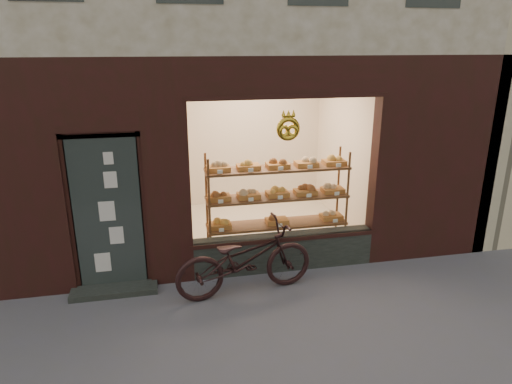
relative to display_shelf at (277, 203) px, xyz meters
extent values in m
plane|color=#4A4B4D|center=(-0.45, -2.55, -0.89)|extent=(90.00, 90.00, 0.00)
cube|color=#2F3431|center=(0.00, -0.42, -0.62)|extent=(2.70, 0.25, 0.55)
cube|color=#283030|center=(-2.45, -0.49, 0.21)|extent=(0.90, 0.04, 2.15)
cube|color=#2F3431|center=(-2.45, -0.65, -0.85)|extent=(1.15, 0.35, 0.08)
torus|color=gold|center=(0.00, -0.53, 1.26)|extent=(0.33, 0.07, 0.33)
cube|color=#563223|center=(0.00, 0.00, -0.84)|extent=(2.20, 0.45, 0.04)
cube|color=#563223|center=(0.00, 0.00, -0.34)|extent=(2.20, 0.45, 0.03)
cube|color=#563223|center=(0.00, 0.00, 0.11)|extent=(2.20, 0.45, 0.04)
cube|color=#563223|center=(0.00, 0.00, 0.56)|extent=(2.20, 0.45, 0.04)
cylinder|color=#563223|center=(-1.07, -0.19, -0.04)|extent=(0.04, 0.04, 1.70)
cylinder|color=#563223|center=(1.07, -0.19, -0.04)|extent=(0.04, 0.04, 1.70)
cylinder|color=#563223|center=(-1.07, 0.20, -0.04)|extent=(0.04, 0.04, 1.70)
cylinder|color=#563223|center=(1.07, 0.20, -0.04)|extent=(0.04, 0.04, 1.70)
cube|color=#A86A2D|center=(-0.90, 0.00, -0.29)|extent=(0.34, 0.24, 0.07)
sphere|color=tan|center=(-0.90, 0.00, -0.21)|extent=(0.11, 0.11, 0.11)
cube|color=white|center=(-0.90, -0.18, -0.29)|extent=(0.07, 0.01, 0.05)
cube|color=#A86A2D|center=(0.00, 0.00, -0.29)|extent=(0.34, 0.24, 0.07)
sphere|color=brown|center=(0.00, 0.00, -0.21)|extent=(0.11, 0.11, 0.11)
cube|color=white|center=(0.00, -0.18, -0.29)|extent=(0.07, 0.01, 0.05)
cube|color=#A86A2D|center=(0.90, 0.00, -0.29)|extent=(0.34, 0.24, 0.07)
sphere|color=tan|center=(0.90, 0.00, -0.21)|extent=(0.11, 0.11, 0.11)
cube|color=white|center=(0.90, -0.18, -0.29)|extent=(0.08, 0.01, 0.05)
cube|color=#A86A2D|center=(-0.90, 0.00, 0.16)|extent=(0.34, 0.24, 0.07)
sphere|color=brown|center=(-0.90, 0.00, 0.24)|extent=(0.11, 0.11, 0.11)
cube|color=white|center=(-0.90, -0.18, 0.16)|extent=(0.07, 0.01, 0.06)
cube|color=#A86A2D|center=(-0.45, 0.00, 0.16)|extent=(0.34, 0.24, 0.07)
sphere|color=tan|center=(-0.45, 0.00, 0.24)|extent=(0.11, 0.11, 0.11)
cube|color=white|center=(-0.45, -0.18, 0.16)|extent=(0.07, 0.01, 0.06)
cube|color=#A86A2D|center=(0.00, 0.00, 0.16)|extent=(0.34, 0.24, 0.07)
sphere|color=tan|center=(0.00, 0.00, 0.24)|extent=(0.11, 0.11, 0.11)
cube|color=white|center=(0.00, -0.18, 0.16)|extent=(0.07, 0.01, 0.06)
cube|color=#A86A2D|center=(0.45, 0.00, 0.16)|extent=(0.34, 0.24, 0.07)
sphere|color=brown|center=(0.45, 0.00, 0.24)|extent=(0.11, 0.11, 0.11)
cube|color=white|center=(0.45, -0.18, 0.16)|extent=(0.07, 0.01, 0.06)
cube|color=#A86A2D|center=(0.90, 0.00, 0.16)|extent=(0.34, 0.24, 0.07)
sphere|color=tan|center=(0.90, 0.00, 0.24)|extent=(0.11, 0.11, 0.11)
cube|color=white|center=(0.90, -0.18, 0.16)|extent=(0.08, 0.01, 0.06)
cube|color=#A86A2D|center=(-0.90, 0.00, 0.61)|extent=(0.34, 0.24, 0.07)
sphere|color=tan|center=(-0.90, 0.00, 0.69)|extent=(0.11, 0.11, 0.11)
cube|color=white|center=(-0.90, -0.18, 0.61)|extent=(0.07, 0.01, 0.06)
cube|color=#A86A2D|center=(-0.45, 0.00, 0.61)|extent=(0.34, 0.24, 0.07)
sphere|color=tan|center=(-0.45, 0.00, 0.69)|extent=(0.11, 0.11, 0.11)
cube|color=white|center=(-0.45, -0.18, 0.61)|extent=(0.07, 0.01, 0.06)
cube|color=#A86A2D|center=(0.00, 0.00, 0.61)|extent=(0.34, 0.24, 0.07)
sphere|color=brown|center=(0.00, 0.00, 0.69)|extent=(0.11, 0.11, 0.11)
cube|color=white|center=(0.00, -0.18, 0.61)|extent=(0.07, 0.01, 0.06)
cube|color=#A86A2D|center=(0.45, 0.00, 0.61)|extent=(0.34, 0.24, 0.07)
sphere|color=tan|center=(0.45, 0.00, 0.69)|extent=(0.11, 0.11, 0.11)
cube|color=white|center=(0.45, -0.18, 0.61)|extent=(0.07, 0.01, 0.06)
cube|color=#A86A2D|center=(0.90, 0.00, 0.61)|extent=(0.34, 0.24, 0.07)
sphere|color=tan|center=(0.90, 0.00, 0.69)|extent=(0.11, 0.11, 0.11)
cube|color=white|center=(0.90, -0.18, 0.61)|extent=(0.08, 0.01, 0.06)
imported|color=black|center=(-0.70, -1.00, -0.39)|extent=(1.98, 0.93, 1.00)
camera|label=1|loc=(-1.69, -6.44, 2.37)|focal=32.00mm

